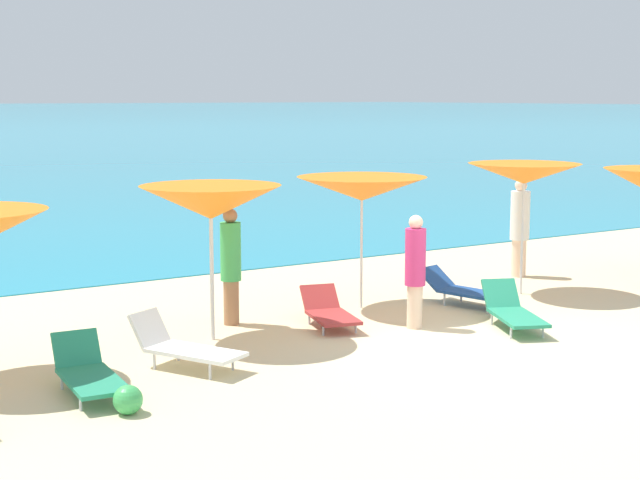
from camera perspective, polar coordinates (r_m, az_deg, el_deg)
ground_plane at (r=22.36m, az=-8.09°, el=-0.92°), size 50.00×100.00×0.30m
umbrella_1 at (r=13.71m, az=-6.49°, el=2.22°), size 2.14×2.14×2.23m
umbrella_2 at (r=15.72m, az=2.49°, el=3.04°), size 2.37×2.37×2.18m
umbrella_3 at (r=17.22m, az=11.98°, el=3.85°), size 2.13×2.13×2.32m
lounge_chair_0 at (r=11.79m, az=-13.52°, el=-7.62°), size 0.70×1.58×0.62m
lounge_chair_1 at (r=12.60m, az=-8.10°, el=-6.23°), size 1.19×1.62×0.68m
lounge_chair_2 at (r=16.32m, az=8.56°, el=-2.90°), size 0.94×1.76×0.57m
lounge_chair_3 at (r=14.70m, az=0.54°, el=-4.25°), size 0.91×1.46×0.54m
lounge_chair_5 at (r=14.87m, az=11.33°, el=-4.13°), size 1.15×1.68×0.63m
beachgoer_0 at (r=19.03m, az=11.73°, el=0.85°), size 0.37×0.37×1.90m
beachgoer_1 at (r=14.76m, az=-5.30°, el=-1.36°), size 0.32×0.32×1.80m
beachgoer_2 at (r=14.55m, az=5.65°, el=-1.68°), size 0.31×0.31×1.72m
beach_ball at (r=10.97m, az=-11.29°, el=-9.25°), size 0.33×0.33×0.33m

